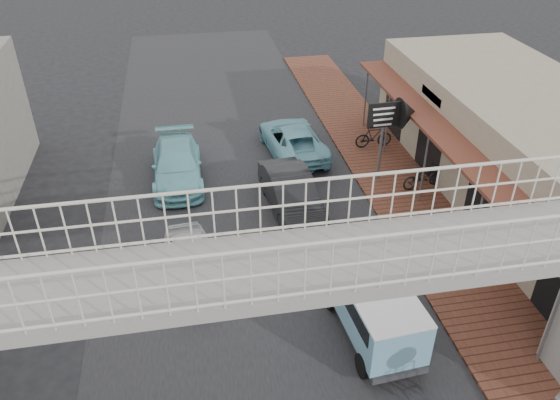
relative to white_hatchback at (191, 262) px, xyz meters
name	(u,v)px	position (x,y,z in m)	size (l,w,h in m)	color
ground	(263,316)	(1.93, -2.10, -0.63)	(120.00, 120.00, 0.00)	black
road_strip	(263,316)	(1.93, -2.10, -0.63)	(10.00, 60.00, 0.01)	black
sidewalk	(430,232)	(8.43, 0.90, -0.58)	(3.00, 40.00, 0.10)	brown
shophouse_row	(542,160)	(12.90, 1.90, 1.38)	(7.20, 18.00, 4.00)	gray
footbridge	(291,342)	(1.93, -6.10, 2.54)	(16.40, 2.40, 6.34)	gray
white_hatchback	(191,262)	(0.00, 0.00, 0.00)	(1.50, 3.72, 1.27)	silver
dark_sedan	(291,193)	(3.86, 3.28, 0.11)	(1.57, 4.49, 1.48)	black
angkot_curb	(293,139)	(4.86, 7.81, 0.05)	(2.27, 4.92, 1.37)	#6FB2C1
angkot_far	(177,165)	(-0.27, 6.36, 0.07)	(1.97, 4.84, 1.40)	#73BFC8
angkot_van	(375,305)	(4.81, -3.38, 0.53)	(1.97, 3.85, 1.83)	black
motorcycle_near	(423,177)	(9.33, 3.80, -0.06)	(0.63, 1.80, 0.95)	black
motorcycle_far	(374,136)	(8.54, 7.57, -0.02)	(0.48, 1.71, 1.03)	black
arrow_sign	(405,114)	(8.66, 4.82, 2.25)	(2.01, 1.27, 3.45)	#59595B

